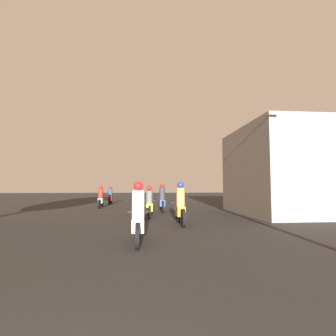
{
  "coord_description": "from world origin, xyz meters",
  "views": [
    {
      "loc": [
        0.82,
        -0.52,
        1.46
      ],
      "look_at": [
        2.51,
        17.4,
        2.72
      ],
      "focal_mm": 28.0,
      "sensor_mm": 36.0,
      "label": 1
    }
  ],
  "objects_px": {
    "motorcycle_orange": "(180,207)",
    "motorcycle_silver": "(101,199)",
    "motorcycle_yellow": "(149,205)",
    "motorcycle_blue": "(162,201)",
    "motorcycle_red": "(110,197)",
    "motorcycle_white": "(138,218)",
    "building_right_near": "(295,171)"
  },
  "relations": [
    {
      "from": "motorcycle_silver",
      "to": "building_right_near",
      "type": "bearing_deg",
      "value": -18.61
    },
    {
      "from": "motorcycle_white",
      "to": "motorcycle_blue",
      "type": "relative_size",
      "value": 0.99
    },
    {
      "from": "motorcycle_blue",
      "to": "motorcycle_silver",
      "type": "distance_m",
      "value": 5.19
    },
    {
      "from": "motorcycle_white",
      "to": "motorcycle_blue",
      "type": "xyz_separation_m",
      "value": [
        1.21,
        8.18,
        0.01
      ]
    },
    {
      "from": "motorcycle_orange",
      "to": "building_right_near",
      "type": "distance_m",
      "value": 7.65
    },
    {
      "from": "motorcycle_blue",
      "to": "motorcycle_red",
      "type": "relative_size",
      "value": 1.06
    },
    {
      "from": "motorcycle_orange",
      "to": "motorcycle_red",
      "type": "distance_m",
      "value": 12.71
    },
    {
      "from": "motorcycle_blue",
      "to": "building_right_near",
      "type": "height_order",
      "value": "building_right_near"
    },
    {
      "from": "motorcycle_yellow",
      "to": "motorcycle_blue",
      "type": "bearing_deg",
      "value": 81.6
    },
    {
      "from": "motorcycle_yellow",
      "to": "building_right_near",
      "type": "relative_size",
      "value": 0.31
    },
    {
      "from": "motorcycle_yellow",
      "to": "building_right_near",
      "type": "bearing_deg",
      "value": 14.74
    },
    {
      "from": "motorcycle_silver",
      "to": "building_right_near",
      "type": "distance_m",
      "value": 12.23
    },
    {
      "from": "motorcycle_yellow",
      "to": "motorcycle_blue",
      "type": "relative_size",
      "value": 0.99
    },
    {
      "from": "motorcycle_silver",
      "to": "motorcycle_blue",
      "type": "bearing_deg",
      "value": -33.8
    },
    {
      "from": "motorcycle_silver",
      "to": "motorcycle_red",
      "type": "height_order",
      "value": "motorcycle_silver"
    },
    {
      "from": "motorcycle_white",
      "to": "building_right_near",
      "type": "xyz_separation_m",
      "value": [
        8.23,
        6.45,
        1.65
      ]
    },
    {
      "from": "motorcycle_yellow",
      "to": "motorcycle_red",
      "type": "height_order",
      "value": "motorcycle_yellow"
    },
    {
      "from": "motorcycle_silver",
      "to": "motorcycle_red",
      "type": "relative_size",
      "value": 1.03
    },
    {
      "from": "motorcycle_yellow",
      "to": "motorcycle_white",
      "type": "bearing_deg",
      "value": -85.23
    },
    {
      "from": "motorcycle_yellow",
      "to": "motorcycle_silver",
      "type": "height_order",
      "value": "motorcycle_silver"
    },
    {
      "from": "motorcycle_orange",
      "to": "motorcycle_blue",
      "type": "height_order",
      "value": "motorcycle_orange"
    },
    {
      "from": "motorcycle_white",
      "to": "motorcycle_yellow",
      "type": "xyz_separation_m",
      "value": [
        0.42,
        5.66,
        -0.04
      ]
    },
    {
      "from": "building_right_near",
      "to": "motorcycle_silver",
      "type": "bearing_deg",
      "value": 155.29
    },
    {
      "from": "motorcycle_orange",
      "to": "motorcycle_silver",
      "type": "xyz_separation_m",
      "value": [
        -4.33,
        8.42,
        -0.04
      ]
    },
    {
      "from": "motorcycle_orange",
      "to": "motorcycle_silver",
      "type": "bearing_deg",
      "value": 123.5
    },
    {
      "from": "building_right_near",
      "to": "motorcycle_orange",
      "type": "bearing_deg",
      "value": -153.34
    },
    {
      "from": "motorcycle_blue",
      "to": "motorcycle_red",
      "type": "bearing_deg",
      "value": 126.62
    },
    {
      "from": "motorcycle_blue",
      "to": "motorcycle_silver",
      "type": "relative_size",
      "value": 1.03
    },
    {
      "from": "motorcycle_orange",
      "to": "motorcycle_red",
      "type": "height_order",
      "value": "motorcycle_orange"
    },
    {
      "from": "motorcycle_blue",
      "to": "motorcycle_silver",
      "type": "xyz_separation_m",
      "value": [
        -3.98,
        3.33,
        -0.03
      ]
    },
    {
      "from": "motorcycle_orange",
      "to": "motorcycle_yellow",
      "type": "height_order",
      "value": "motorcycle_orange"
    },
    {
      "from": "motorcycle_orange",
      "to": "building_right_near",
      "type": "height_order",
      "value": "building_right_near"
    }
  ]
}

